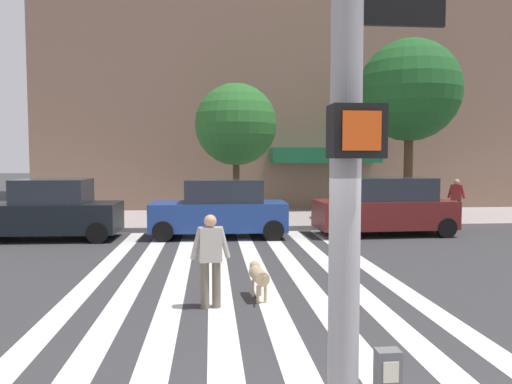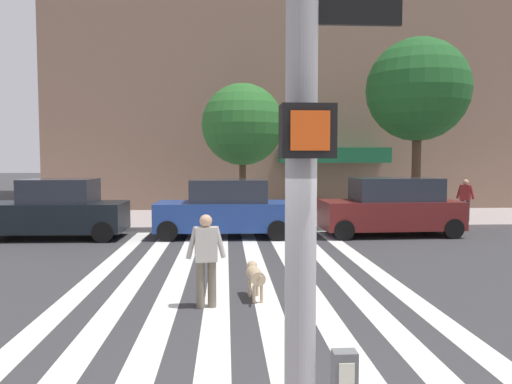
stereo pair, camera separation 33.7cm
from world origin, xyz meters
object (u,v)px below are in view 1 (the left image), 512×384
Objects in this scene: parked_car_near_curb at (49,211)px; street_tree_middle at (410,91)px; pedestrian_dog_walker at (210,256)px; parked_car_third_in_line at (385,207)px; dog_on_leash at (258,275)px; pedestrian_bystander at (456,197)px; parked_car_behind_first at (220,209)px; street_tree_nearest at (236,125)px.

parked_car_near_curb is 0.63× the size of street_tree_middle.
pedestrian_dog_walker is at bearing -56.60° from parked_car_near_curb.
parked_car_third_in_line is at bearing 0.01° from parked_car_near_curb.
dog_on_leash is 0.63× the size of pedestrian_bystander.
parked_car_behind_first is 7.36m from dog_on_leash.
dog_on_leash is at bearing -50.52° from parked_car_near_curb.
pedestrian_dog_walker reaches higher than dog_on_leash.
street_tree_nearest reaches higher than pedestrian_dog_walker.
dog_on_leash is at bearing -124.49° from street_tree_middle.
parked_car_third_in_line is at bearing -146.91° from pedestrian_bystander.
pedestrian_bystander is (8.69, -0.70, -2.84)m from street_tree_nearest.
parked_car_near_curb is 13.99m from street_tree_middle.
pedestrian_bystander is (14.85, 2.46, 0.16)m from parked_car_near_curb.
dog_on_leash is at bearing -124.56° from parked_car_third_in_line.
street_tree_nearest reaches higher than pedestrian_bystander.
street_tree_middle is 4.35× the size of pedestrian_bystander.
parked_car_near_curb reaches higher than pedestrian_dog_walker.
parked_car_near_curb is 1.01× the size of parked_car_behind_first.
pedestrian_dog_walker is 1.59× the size of dog_on_leash.
parked_car_behind_first is 2.72× the size of pedestrian_dog_walker.
street_tree_middle is at bearing 55.51° from dog_on_leash.
parked_car_third_in_line reaches higher than dog_on_leash.
street_tree_nearest is at bearing 77.73° from parked_car_behind_first.
street_tree_nearest is 3.28× the size of pedestrian_dog_walker.
pedestrian_dog_walker is 1.12m from dog_on_leash.
street_tree_nearest is 11.42m from pedestrian_dog_walker.
parked_car_third_in_line is 4.50m from pedestrian_bystander.
dog_on_leash is at bearing -90.69° from street_tree_nearest.
parked_car_third_in_line is (5.61, 0.00, 0.03)m from parked_car_behind_first.
street_tree_middle is (6.84, -0.35, 1.35)m from street_tree_nearest.
street_tree_middle reaches higher than pedestrian_dog_walker.
parked_car_third_in_line is 9.81m from pedestrian_dog_walker.
parked_car_near_curb is 0.97× the size of parked_car_third_in_line.
street_tree_nearest reaches higher than parked_car_third_in_line.
dog_on_leash is at bearing 29.00° from pedestrian_dog_walker.
street_tree_nearest is at bearing 147.27° from parked_car_third_in_line.
dog_on_leash is at bearing -85.62° from parked_car_behind_first.
street_tree_nearest is at bearing 177.07° from street_tree_middle.
street_tree_middle is 13.20m from dog_on_leash.
parked_car_near_curb is 9.50m from dog_on_leash.
pedestrian_bystander is (9.70, 10.27, 0.15)m from pedestrian_dog_walker.
parked_car_third_in_line is 6.55m from street_tree_nearest.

